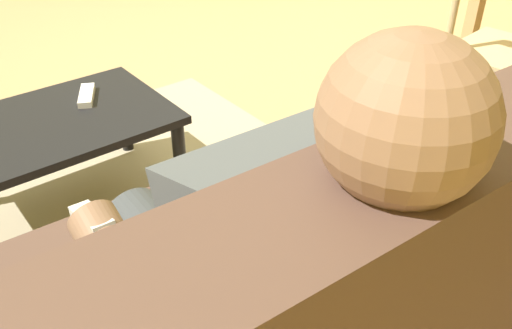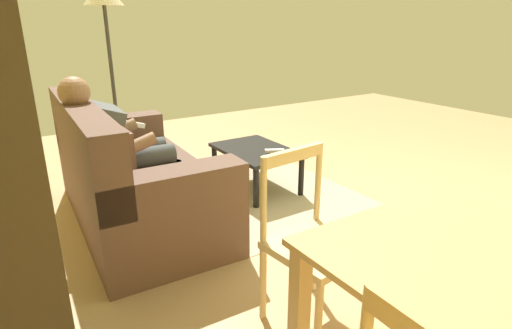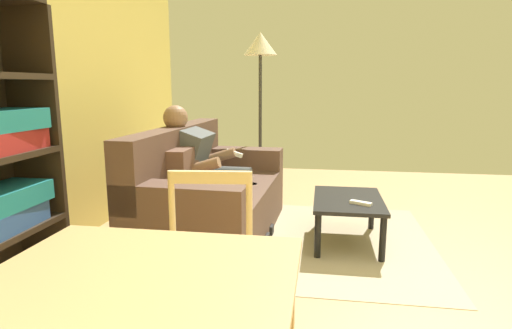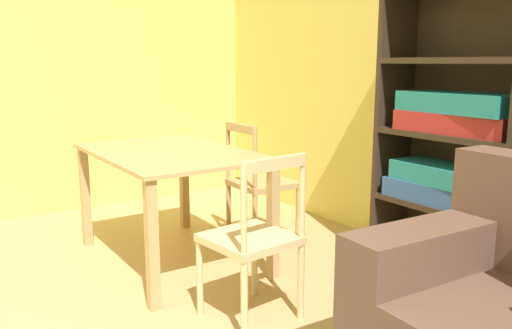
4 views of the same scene
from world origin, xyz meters
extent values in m
plane|color=tan|center=(0.00, 0.00, 0.00)|extent=(8.44, 8.44, 0.00)
cube|color=brown|center=(1.10, 1.89, 0.22)|extent=(1.90, 0.97, 0.45)
cube|color=brown|center=(1.11, 2.23, 0.70)|extent=(1.87, 0.28, 0.50)
cube|color=brown|center=(0.29, 1.92, 0.55)|extent=(0.28, 0.90, 0.21)
cube|color=brown|center=(1.91, 1.85, 0.55)|extent=(0.28, 0.90, 0.21)
cube|color=brown|center=(0.86, 2.08, 0.63)|extent=(0.40, 0.14, 0.36)
cube|color=#4C5156|center=(1.15, 2.13, 0.68)|extent=(0.41, 0.38, 0.53)
sphere|color=#8C664C|center=(1.16, 2.24, 1.02)|extent=(0.21, 0.21, 0.21)
cylinder|color=#3D4145|center=(1.03, 1.84, 0.52)|extent=(0.17, 0.45, 0.15)
cylinder|color=#8C664C|center=(1.02, 1.62, 0.22)|extent=(0.11, 0.11, 0.45)
cube|color=black|center=(1.02, 1.54, 0.04)|extent=(0.11, 0.24, 0.08)
cylinder|color=#3D4145|center=(1.25, 1.83, 0.52)|extent=(0.17, 0.45, 0.15)
cylinder|color=#8C664C|center=(1.24, 1.61, 0.22)|extent=(0.11, 0.11, 0.45)
cube|color=black|center=(1.24, 1.53, 0.04)|extent=(0.11, 0.24, 0.08)
cylinder|color=#8C664C|center=(0.90, 1.96, 0.65)|extent=(0.10, 0.35, 0.19)
cylinder|color=#8C664C|center=(1.40, 1.94, 0.65)|extent=(0.10, 0.35, 0.19)
cube|color=white|center=(1.39, 1.78, 0.69)|extent=(0.05, 0.16, 0.08)
cube|color=black|center=(1.15, 0.78, 0.36)|extent=(0.81, 0.56, 0.03)
cylinder|color=black|center=(0.78, 0.54, 0.17)|extent=(0.05, 0.05, 0.35)
cylinder|color=black|center=(1.52, 0.54, 0.17)|extent=(0.05, 0.05, 0.35)
cylinder|color=black|center=(0.78, 1.02, 0.17)|extent=(0.05, 0.05, 0.35)
cylinder|color=black|center=(1.52, 1.02, 0.17)|extent=(0.05, 0.05, 0.35)
cube|color=white|center=(0.98, 0.69, 0.39)|extent=(0.12, 0.17, 0.02)
cube|color=#2D2319|center=(-0.31, 2.83, 0.46)|extent=(0.89, 0.36, 0.04)
cube|color=#2D5193|center=(-0.34, 2.81, 0.54)|extent=(0.73, 0.31, 0.12)
cube|color=teal|center=(-0.30, 2.81, 0.66)|extent=(0.72, 0.29, 0.12)
cube|color=tan|center=(-0.89, 1.12, 0.37)|extent=(0.06, 0.06, 0.74)
cube|color=#D1B27F|center=(-0.54, 1.51, 0.43)|extent=(0.46, 0.46, 0.04)
cylinder|color=#D1B27F|center=(-0.75, 1.68, 0.22)|extent=(0.04, 0.04, 0.43)
cylinder|color=#D1B27F|center=(-0.71, 1.30, 0.22)|extent=(0.04, 0.04, 0.43)
cylinder|color=#D1B27F|center=(-0.37, 1.72, 0.22)|extent=(0.04, 0.04, 0.43)
cylinder|color=#D1B27F|center=(-0.33, 1.35, 0.22)|extent=(0.04, 0.04, 0.43)
cylinder|color=#D1B27F|center=(-0.37, 1.72, 0.66)|extent=(0.03, 0.03, 0.46)
cylinder|color=#D1B27F|center=(-0.33, 1.35, 0.66)|extent=(0.03, 0.03, 0.46)
cube|color=#D1B27F|center=(-0.35, 1.53, 0.86)|extent=(0.08, 0.38, 0.06)
cube|color=tan|center=(1.15, 0.78, 0.00)|extent=(2.00, 1.40, 0.01)
cylinder|color=black|center=(2.33, 1.69, 0.01)|extent=(0.28, 0.28, 0.03)
cylinder|color=#333333|center=(2.33, 1.69, 0.80)|extent=(0.04, 0.04, 1.61)
camera|label=1|loc=(1.63, 2.57, 1.33)|focal=38.53mm
camera|label=2|loc=(-1.87, 2.74, 1.48)|focal=29.13mm
camera|label=3|loc=(-2.27, 1.01, 1.30)|focal=29.50mm
camera|label=4|loc=(1.64, 0.10, 1.33)|focal=36.77mm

